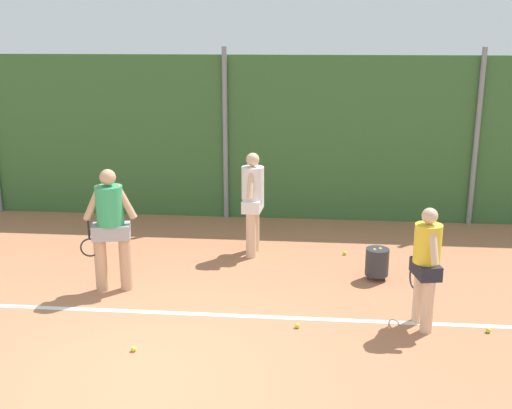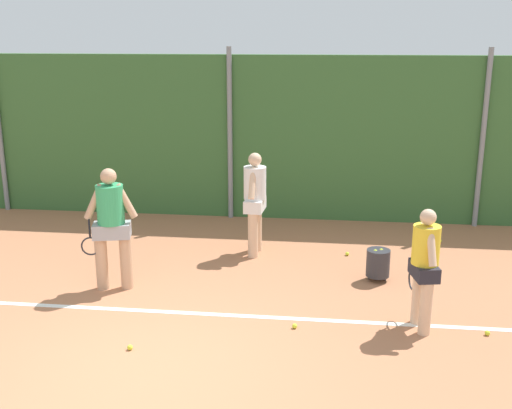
# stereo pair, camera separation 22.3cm
# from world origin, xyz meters

# --- Properties ---
(ground_plane) EXTENTS (26.10, 26.10, 0.00)m
(ground_plane) POSITION_xyz_m (0.00, 1.85, 0.00)
(ground_plane) COLOR #B2704C
(hedge_fence_backdrop) EXTENTS (16.96, 0.25, 3.29)m
(hedge_fence_backdrop) POSITION_xyz_m (0.00, 6.30, 1.64)
(hedge_fence_backdrop) COLOR #386633
(hedge_fence_backdrop) RESTS_ON ground_plane
(fence_post_center) EXTENTS (0.10, 0.10, 3.44)m
(fence_post_center) POSITION_xyz_m (0.00, 6.13, 1.72)
(fence_post_center) COLOR gray
(fence_post_center) RESTS_ON ground_plane
(fence_post_right) EXTENTS (0.10, 0.10, 3.44)m
(fence_post_right) POSITION_xyz_m (4.89, 6.13, 1.72)
(fence_post_right) COLOR gray
(fence_post_right) RESTS_ON ground_plane
(court_baseline_paint) EXTENTS (12.40, 0.10, 0.01)m
(court_baseline_paint) POSITION_xyz_m (0.00, 1.53, 0.00)
(court_baseline_paint) COLOR white
(court_baseline_paint) RESTS_ON ground_plane
(player_foreground_near) EXTENTS (0.36, 0.74, 1.61)m
(player_foreground_near) POSITION_xyz_m (3.23, 1.47, 0.90)
(player_foreground_near) COLOR beige
(player_foreground_near) RESTS_ON ground_plane
(player_midcourt) EXTENTS (0.81, 0.43, 1.84)m
(player_midcourt) POSITION_xyz_m (-1.13, 2.25, 1.03)
(player_midcourt) COLOR tan
(player_midcourt) RESTS_ON ground_plane
(player_backcourt_far) EXTENTS (0.38, 0.74, 1.77)m
(player_backcourt_far) POSITION_xyz_m (0.76, 4.01, 1.00)
(player_backcourt_far) COLOR beige
(player_backcourt_far) RESTS_ON ground_plane
(ball_hopper) EXTENTS (0.36, 0.36, 0.51)m
(ball_hopper) POSITION_xyz_m (2.79, 3.02, 0.29)
(ball_hopper) COLOR #2D2D33
(ball_hopper) RESTS_ON ground_plane
(tennis_ball_0) EXTENTS (0.07, 0.07, 0.07)m
(tennis_ball_0) POSITION_xyz_m (-0.32, 0.45, 0.03)
(tennis_ball_0) COLOR #CCDB33
(tennis_ball_0) RESTS_ON ground_plane
(tennis_ball_1) EXTENTS (0.07, 0.07, 0.07)m
(tennis_ball_1) POSITION_xyz_m (2.35, 4.09, 0.03)
(tennis_ball_1) COLOR #CCDB33
(tennis_ball_1) RESTS_ON ground_plane
(tennis_ball_2) EXTENTS (0.07, 0.07, 0.07)m
(tennis_ball_2) POSITION_xyz_m (1.62, 1.25, 0.03)
(tennis_ball_2) COLOR #CCDB33
(tennis_ball_2) RESTS_ON ground_plane
(tennis_ball_5) EXTENTS (0.07, 0.07, 0.07)m
(tennis_ball_5) POSITION_xyz_m (4.06, 1.35, 0.03)
(tennis_ball_5) COLOR #CCDB33
(tennis_ball_5) RESTS_ON ground_plane
(tennis_ball_6) EXTENTS (0.07, 0.07, 0.07)m
(tennis_ball_6) POSITION_xyz_m (4.05, 4.99, 0.03)
(tennis_ball_6) COLOR #CCDB33
(tennis_ball_6) RESTS_ON ground_plane
(tennis_ball_7) EXTENTS (0.07, 0.07, 0.07)m
(tennis_ball_7) POSITION_xyz_m (-1.53, 2.83, 0.03)
(tennis_ball_7) COLOR #CCDB33
(tennis_ball_7) RESTS_ON ground_plane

